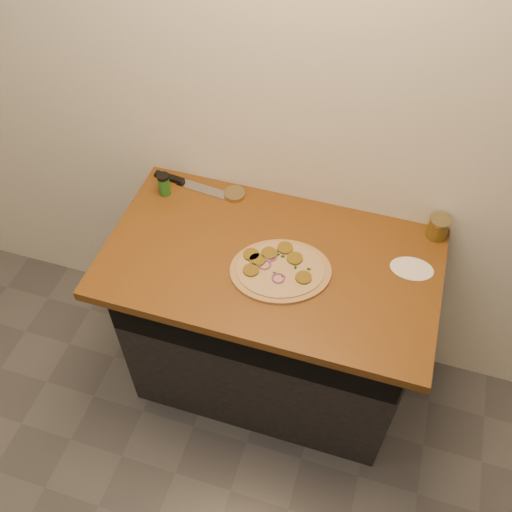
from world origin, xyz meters
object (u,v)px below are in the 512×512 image
(salsa_jar, at_px, (438,227))
(chefs_knife, at_px, (186,183))
(pizza, at_px, (280,269))
(spice_shaker, at_px, (164,184))

(salsa_jar, bearing_deg, chefs_knife, -179.11)
(pizza, distance_m, spice_shaker, 0.59)
(chefs_knife, height_order, spice_shaker, spice_shaker)
(pizza, height_order, salsa_jar, salsa_jar)
(chefs_knife, distance_m, salsa_jar, 0.98)
(pizza, bearing_deg, spice_shaker, 155.43)
(salsa_jar, bearing_deg, pizza, -146.61)
(chefs_knife, xyz_separation_m, salsa_jar, (0.98, 0.02, 0.04))
(pizza, xyz_separation_m, salsa_jar, (0.50, 0.33, 0.03))
(pizza, xyz_separation_m, spice_shaker, (-0.54, 0.25, 0.04))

